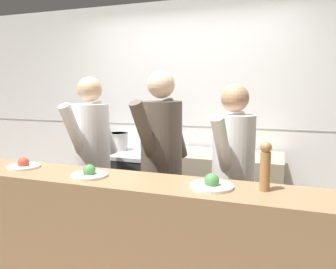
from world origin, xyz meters
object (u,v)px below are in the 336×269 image
at_px(sauce_pot, 157,142).
at_px(plated_dish_dessert, 212,184).
at_px(chef_head_cook, 92,158).
at_px(plated_dish_main, 24,165).
at_px(chefs_knife, 232,156).
at_px(pepper_mill, 265,165).
at_px(plated_dish_appetiser, 89,173).
at_px(oven_range, 138,189).
at_px(chef_line, 233,176).
at_px(chef_sous, 161,162).
at_px(stock_pot, 118,141).

relative_size(sauce_pot, plated_dish_dessert, 0.99).
bearing_deg(chef_head_cook, sauce_pot, 73.14).
bearing_deg(plated_dish_main, chefs_knife, 40.81).
height_order(plated_dish_main, plated_dish_dessert, plated_dish_dessert).
xyz_separation_m(sauce_pot, plated_dish_dessert, (0.92, -1.40, 0.01)).
relative_size(chefs_knife, plated_dish_dessert, 1.39).
bearing_deg(pepper_mill, chefs_knife, 107.13).
distance_m(sauce_pot, plated_dish_appetiser, 1.44).
bearing_deg(pepper_mill, oven_range, 137.42).
relative_size(plated_dish_appetiser, chef_line, 0.16).
bearing_deg(chefs_knife, chef_sous, -127.64).
xyz_separation_m(chefs_knife, chef_sous, (-0.51, -0.66, 0.05)).
bearing_deg(pepper_mill, chef_sous, 147.33).
bearing_deg(plated_dish_dessert, sauce_pot, 123.09).
relative_size(stock_pot, plated_dish_dessert, 0.86).
height_order(oven_range, sauce_pot, sauce_pot).
relative_size(sauce_pot, pepper_mill, 0.89).
xyz_separation_m(plated_dish_dessert, chef_head_cook, (-1.28, 0.65, -0.06)).
distance_m(chefs_knife, plated_dish_dessert, 1.27).
relative_size(plated_dish_main, plated_dish_dessert, 0.90).
bearing_deg(chef_head_cook, chef_sous, 5.77).
bearing_deg(plated_dish_main, stock_pot, 85.95).
distance_m(plated_dish_dessert, pepper_mill, 0.35).
bearing_deg(plated_dish_appetiser, chefs_knife, 57.94).
height_order(plated_dish_appetiser, chef_head_cook, chef_head_cook).
distance_m(stock_pot, chefs_knife, 1.35).
relative_size(oven_range, plated_dish_appetiser, 3.55).
bearing_deg(plated_dish_main, chef_head_cook, 70.72).
bearing_deg(plated_dish_dessert, chef_head_cook, 153.24).
bearing_deg(sauce_pot, oven_range, -175.65).
distance_m(oven_range, chef_sous, 1.11).
bearing_deg(stock_pot, chef_head_cook, -80.96).
relative_size(oven_range, plated_dish_main, 3.70).
xyz_separation_m(sauce_pot, chef_line, (0.96, -0.82, -0.09)).
bearing_deg(chef_line, sauce_pot, 154.60).
xyz_separation_m(pepper_mill, chef_head_cook, (-1.60, 0.60, -0.19)).
bearing_deg(chef_head_cook, plated_dish_dessert, -17.95).
relative_size(sauce_pot, chefs_knife, 0.71).
bearing_deg(plated_dish_appetiser, oven_range, 101.08).
relative_size(stock_pot, plated_dish_appetiser, 0.92).
relative_size(stock_pot, pepper_mill, 0.78).
height_order(stock_pot, plated_dish_dessert, stock_pot).
distance_m(stock_pot, sauce_pot, 0.49).
xyz_separation_m(chefs_knife, plated_dish_main, (-1.44, -1.24, 0.08)).
distance_m(pepper_mill, chef_line, 0.65).
bearing_deg(plated_dish_main, pepper_mill, 0.71).
xyz_separation_m(oven_range, plated_dish_main, (-0.35, -1.37, 0.56)).
xyz_separation_m(stock_pot, chef_sous, (0.84, -0.80, -0.01)).
xyz_separation_m(plated_dish_main, plated_dish_appetiser, (0.63, -0.05, 0.00)).
xyz_separation_m(plated_dish_dessert, chef_line, (0.05, 0.59, -0.09)).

